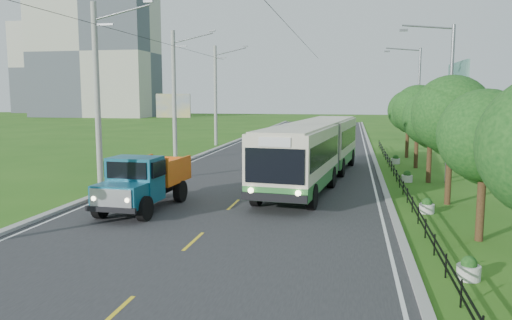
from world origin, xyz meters
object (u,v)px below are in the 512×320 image
(pole_far, at_px, (216,95))
(bus, at_px, (314,147))
(tree_second, at_px, (485,141))
(tree_third, at_px, (452,119))
(streetlight_far, at_px, (417,97))
(dump_truck, at_px, (144,179))
(billboard_left, at_px, (173,110))
(billboard_right, at_px, (457,91))
(tree_fourth, at_px, (432,121))
(planter_mid, at_px, (407,177))
(planter_near, at_px, (427,207))
(planter_front, at_px, (469,269))
(tree_fifth, at_px, (418,113))
(pole_near, at_px, (98,95))
(planter_far, at_px, (396,160))
(tree_back, at_px, (409,113))
(streetlight_mid, at_px, (447,98))
(pole_mid, at_px, (175,95))

(pole_far, height_order, bus, pole_far)
(tree_second, bearing_deg, tree_third, 90.00)
(streetlight_far, height_order, dump_truck, streetlight_far)
(billboard_left, height_order, billboard_right, billboard_right)
(tree_fourth, bearing_deg, planter_mid, -173.61)
(planter_near, bearing_deg, planter_front, -90.00)
(pole_far, height_order, tree_fifth, pole_far)
(dump_truck, bearing_deg, billboard_left, 109.36)
(tree_third, height_order, bus, tree_third)
(tree_third, height_order, tree_fifth, tree_third)
(pole_near, relative_size, tree_fifth, 1.72)
(planter_near, bearing_deg, planter_mid, 90.00)
(pole_far, distance_m, planter_far, 20.70)
(pole_far, xyz_separation_m, tree_fourth, (18.12, -18.86, -1.51))
(streetlight_far, bearing_deg, pole_far, 165.19)
(planter_near, relative_size, bus, 0.04)
(pole_far, xyz_separation_m, bus, (11.46, -20.00, -3.03))
(planter_far, relative_size, billboard_right, 0.09)
(tree_back, relative_size, billboard_right, 0.75)
(tree_second, distance_m, streetlight_mid, 11.97)
(pole_far, relative_size, dump_truck, 1.68)
(tree_fifth, height_order, billboard_right, billboard_right)
(tree_third, distance_m, tree_back, 18.00)
(pole_mid, relative_size, tree_back, 1.82)
(pole_mid, height_order, streetlight_far, pole_mid)
(billboard_left, xyz_separation_m, dump_truck, (5.79, -19.58, -2.48))
(tree_third, bearing_deg, tree_fifth, 90.00)
(pole_mid, xyz_separation_m, planter_front, (16.86, -23.00, -4.81))
(tree_back, distance_m, planter_front, 28.37)
(pole_mid, xyz_separation_m, dump_truck, (4.55, -16.58, -3.71))
(tree_fourth, height_order, bus, tree_fourth)
(planter_front, bearing_deg, streetlight_mid, 82.73)
(planter_near, bearing_deg, pole_far, 121.99)
(streetlight_far, bearing_deg, tree_third, -92.27)
(billboard_left, distance_m, bus, 16.90)
(pole_far, height_order, streetlight_mid, pole_far)
(billboard_right, xyz_separation_m, dump_truck, (-16.01, -15.58, -3.96))
(planter_near, distance_m, billboard_right, 15.34)
(streetlight_far, height_order, planter_front, streetlight_far)
(bus, bearing_deg, pole_mid, 151.56)
(tree_fifth, bearing_deg, tree_back, 90.00)
(planter_mid, xyz_separation_m, planter_far, (0.00, 8.00, 0.00))
(planter_front, bearing_deg, planter_near, 90.00)
(planter_near, distance_m, dump_truck, 12.46)
(planter_front, bearing_deg, billboard_right, 80.45)
(pole_mid, bearing_deg, billboard_right, -2.78)
(pole_far, height_order, planter_front, pole_far)
(tree_third, xyz_separation_m, planter_front, (-1.26, -10.14, -3.70))
(dump_truck, bearing_deg, planter_mid, 40.79)
(tree_third, distance_m, billboard_left, 25.02)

